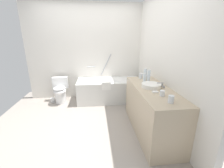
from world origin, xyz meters
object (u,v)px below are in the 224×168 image
sink_faucet (162,85)px  toilet_paper_roll (53,100)px  drinking_glass_0 (141,76)px  soap_dish (155,92)px  sink_basin (151,85)px  water_bottle_2 (145,78)px  bathtub (109,89)px  toilet (60,91)px  drinking_glass_1 (162,93)px  water_bottle_0 (149,76)px  water_bottle_1 (145,74)px  drinking_glass_2 (171,99)px

sink_faucet → toilet_paper_roll: size_ratio=1.35×
drinking_glass_0 → soap_dish: (-0.02, -0.85, -0.04)m
sink_basin → water_bottle_2: (-0.02, 0.31, 0.05)m
bathtub → toilet: 1.28m
drinking_glass_1 → soap_dish: (-0.05, 0.15, -0.03)m
sink_basin → water_bottle_0: water_bottle_0 is taller
toilet → water_bottle_0: bearing=54.6°
water_bottle_1 → water_bottle_2: 0.18m
water_bottle_2 → sink_basin: bearing=-86.6°
sink_basin → drinking_glass_1: bearing=-87.3°
water_bottle_0 → sink_basin: bearing=-100.2°
drinking_glass_0 → toilet_paper_roll: drinking_glass_0 is taller
water_bottle_2 → drinking_glass_2: (0.05, -0.96, -0.03)m
toilet_paper_roll → toilet: bearing=-3.8°
toilet → drinking_glass_2: 2.88m
soap_dish → drinking_glass_0: bearing=88.5°
water_bottle_1 → water_bottle_2: size_ratio=1.32×
drinking_glass_0 → bathtub: bearing=126.0°
sink_faucet → drinking_glass_1: size_ratio=1.86×
sink_faucet → water_bottle_1: water_bottle_1 is taller
sink_faucet → drinking_glass_2: 0.67m
drinking_glass_0 → drinking_glass_1: 1.00m
bathtub → water_bottle_2: bathtub is taller
toilet → water_bottle_0: size_ratio=2.57×
toilet → drinking_glass_1: 2.70m
sink_faucet → toilet_paper_roll: bearing=147.9°
sink_basin → drinking_glass_0: drinking_glass_0 is taller
water_bottle_2 → drinking_glass_0: size_ratio=1.76×
sink_basin → soap_dish: size_ratio=3.68×
sink_faucet → drinking_glass_2: size_ratio=1.51×
water_bottle_0 → water_bottle_1: (-0.00, 0.19, -0.01)m
drinking_glass_1 → sink_faucet: bearing=66.4°
water_bottle_1 → drinking_glass_0: water_bottle_1 is taller
drinking_glass_0 → drinking_glass_2: (0.04, -1.24, -0.00)m
drinking_glass_0 → soap_dish: size_ratio=1.16×
bathtub → drinking_glass_1: bathtub is taller
water_bottle_2 → toilet_paper_roll: water_bottle_2 is taller
drinking_glass_1 → toilet_paper_roll: 2.93m
water_bottle_1 → drinking_glass_2: water_bottle_1 is taller
sink_faucet → toilet_paper_roll: (-2.31, 1.45, -0.80)m
water_bottle_0 → drinking_glass_0: 0.32m
bathtub → drinking_glass_2: (0.63, -2.07, 0.57)m
bathtub → drinking_glass_2: bathtub is taller
bathtub → toilet_paper_roll: 1.53m
bathtub → sink_basin: (0.61, -1.42, 0.55)m
sink_basin → water_bottle_2: bearing=93.4°
toilet → toilet_paper_roll: size_ratio=5.88×
toilet → sink_faucet: bearing=50.7°
toilet → drinking_glass_0: drinking_glass_0 is taller
sink_basin → water_bottle_1: size_ratio=1.37×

